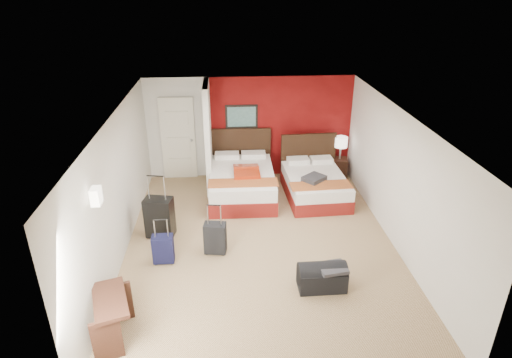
{
  "coord_description": "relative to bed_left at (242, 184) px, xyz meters",
  "views": [
    {
      "loc": [
        -0.6,
        -6.85,
        4.59
      ],
      "look_at": [
        -0.03,
        0.8,
        1.0
      ],
      "focal_mm": 30.31,
      "sensor_mm": 36.0,
      "label": 1
    }
  ],
  "objects": [
    {
      "name": "suitcase_navy",
      "position": [
        -1.49,
        -2.46,
        -0.06
      ],
      "size": [
        0.37,
        0.23,
        0.51
      ],
      "primitive_type": "cube",
      "rotation": [
        0.0,
        0.0,
        0.02
      ],
      "color": "black",
      "rests_on": "ground"
    },
    {
      "name": "red_suitcase_open",
      "position": [
        0.1,
        -0.1,
        0.36
      ],
      "size": [
        0.58,
        0.79,
        0.1
      ],
      "primitive_type": "cube",
      "rotation": [
        0.0,
        0.0,
        0.02
      ],
      "color": "#A1290D",
      "rests_on": "bed_left"
    },
    {
      "name": "suitcase_black",
      "position": [
        -1.65,
        -1.59,
        0.08
      ],
      "size": [
        0.58,
        0.42,
        0.78
      ],
      "primitive_type": "cube",
      "rotation": [
        0.0,
        0.0,
        -0.2
      ],
      "color": "black",
      "rests_on": "ground"
    },
    {
      "name": "red_accent_panel",
      "position": [
        1.01,
        1.19,
        0.94
      ],
      "size": [
        3.5,
        0.04,
        2.5
      ],
      "primitive_type": "cube",
      "color": "maroon",
      "rests_on": "ground"
    },
    {
      "name": "room_walls",
      "position": [
        -1.14,
        -0.62,
        0.94
      ],
      "size": [
        5.02,
        6.52,
        2.5
      ],
      "color": "silver",
      "rests_on": "ground"
    },
    {
      "name": "duffel_bag",
      "position": [
        1.14,
        -3.35,
        -0.12
      ],
      "size": [
        0.77,
        0.42,
        0.39
      ],
      "primitive_type": "cube",
      "rotation": [
        0.0,
        0.0,
        0.01
      ],
      "color": "black",
      "rests_on": "ground"
    },
    {
      "name": "bed_left",
      "position": [
        0.0,
        0.0,
        0.0
      ],
      "size": [
        1.49,
        2.1,
        0.62
      ],
      "primitive_type": "cube",
      "rotation": [
        0.0,
        0.0,
        -0.02
      ],
      "color": "white",
      "rests_on": "ground"
    },
    {
      "name": "suitcase_charcoal",
      "position": [
        -0.59,
        -2.24,
        -0.02
      ],
      "size": [
        0.42,
        0.3,
        0.58
      ],
      "primitive_type": "cube",
      "rotation": [
        0.0,
        0.0,
        -0.15
      ],
      "color": "black",
      "rests_on": "ground"
    },
    {
      "name": "desk",
      "position": [
        -1.96,
        -4.22,
        0.04
      ],
      "size": [
        0.66,
        0.94,
        0.71
      ],
      "primitive_type": "cube",
      "rotation": [
        0.0,
        0.0,
        0.31
      ],
      "color": "#331911",
      "rests_on": "ground"
    },
    {
      "name": "bed_right",
      "position": [
        1.66,
        -0.17,
        -0.04
      ],
      "size": [
        1.36,
        1.89,
        0.55
      ],
      "primitive_type": "cube",
      "rotation": [
        0.0,
        0.0,
        0.04
      ],
      "color": "white",
      "rests_on": "ground"
    },
    {
      "name": "partition_wall",
      "position": [
        -0.74,
        0.57,
        0.94
      ],
      "size": [
        0.12,
        1.2,
        2.5
      ],
      "primitive_type": "cube",
      "color": "silver",
      "rests_on": "ground"
    },
    {
      "name": "table_lamp",
      "position": [
        2.46,
        0.8,
        0.5
      ],
      "size": [
        0.41,
        0.41,
        0.56
      ],
      "primitive_type": "cylinder",
      "rotation": [
        0.0,
        0.0,
        -0.4
      ],
      "color": "white",
      "rests_on": "nightstand"
    },
    {
      "name": "entry_door",
      "position": [
        -1.49,
        1.16,
        0.71
      ],
      "size": [
        0.82,
        0.06,
        2.05
      ],
      "primitive_type": "cube",
      "color": "silver",
      "rests_on": "ground"
    },
    {
      "name": "jacket_bundle",
      "position": [
        1.56,
        -0.47,
        0.29
      ],
      "size": [
        0.59,
        0.58,
        0.11
      ],
      "primitive_type": "cube",
      "rotation": [
        0.0,
        0.0,
        0.71
      ],
      "color": "#343539",
      "rests_on": "bed_right"
    },
    {
      "name": "nightstand",
      "position": [
        2.46,
        0.8,
        -0.05
      ],
      "size": [
        0.43,
        0.43,
        0.53
      ],
      "primitive_type": "cube",
      "rotation": [
        0.0,
        0.0,
        -0.14
      ],
      "color": "black",
      "rests_on": "ground"
    },
    {
      "name": "ground",
      "position": [
        0.26,
        -2.04,
        -0.31
      ],
      "size": [
        6.5,
        6.5,
        0.0
      ],
      "primitive_type": "plane",
      "color": "tan",
      "rests_on": "ground"
    },
    {
      "name": "jacket_draped",
      "position": [
        1.29,
        -3.4,
        0.11
      ],
      "size": [
        0.48,
        0.42,
        0.06
      ],
      "primitive_type": "cube",
      "rotation": [
        0.0,
        0.0,
        0.16
      ],
      "color": "#37363B",
      "rests_on": "duffel_bag"
    }
  ]
}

